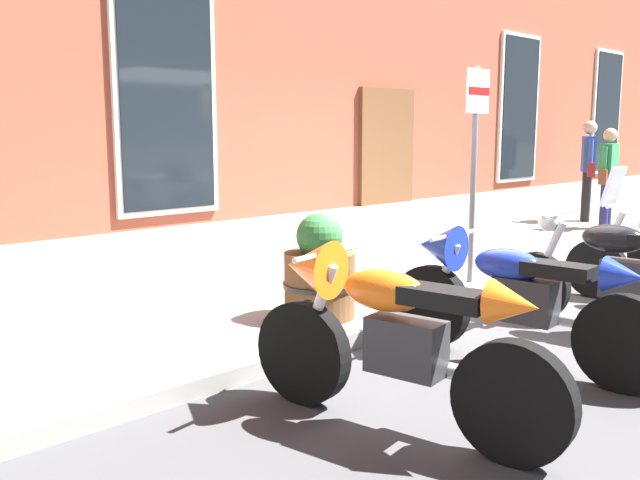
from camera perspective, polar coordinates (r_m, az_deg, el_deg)
name	(u,v)px	position (r m, az deg, el deg)	size (l,w,h in m)	color
ground_plane	(483,309)	(6.97, 13.26, -5.54)	(140.00, 140.00, 0.00)	#38383A
sidewalk	(375,280)	(7.77, 4.59, -3.32)	(30.65, 2.79, 0.13)	gray
motorcycle_orange_sport	(388,331)	(4.04, 5.58, -7.49)	(0.65, 2.03, 1.07)	black
motorcycle_blue_sport	(509,292)	(5.28, 15.30, -4.16)	(0.62, 2.15, 1.00)	black
motorcycle_black_naked	(620,278)	(6.33, 23.50, -2.93)	(0.62, 2.16, 1.02)	black
pedestrian_striped_shirt	(608,173)	(12.21, 22.62, 5.13)	(0.66, 0.25, 1.63)	#1E1E4C
pedestrian_blue_top	(588,165)	(13.07, 21.20, 5.79)	(0.59, 0.45, 1.76)	black
parking_sign	(475,144)	(7.35, 12.65, 7.73)	(0.36, 0.07, 2.23)	#4C4C51
barrel_planter	(320,274)	(5.91, -0.03, -2.82)	(0.64, 0.64, 0.90)	brown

